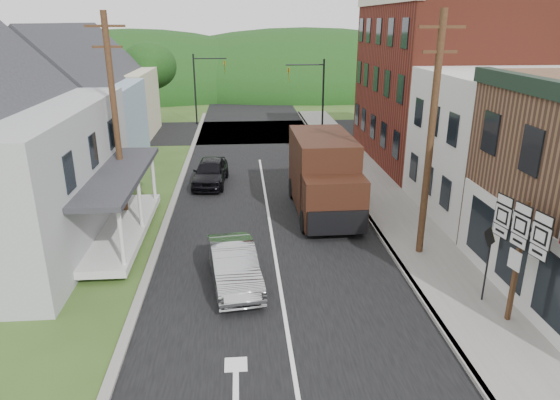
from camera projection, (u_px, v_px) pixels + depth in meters
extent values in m
plane|color=#2D4719|center=(284.00, 309.00, 15.74)|extent=(120.00, 120.00, 0.00)
cube|color=black|center=(266.00, 202.00, 25.12)|extent=(9.00, 90.00, 0.02)
cube|color=black|center=(255.00, 132.00, 41.07)|extent=(60.00, 9.00, 0.02)
cube|color=slate|center=(393.00, 211.00, 23.67)|extent=(2.80, 55.00, 0.15)
cube|color=slate|center=(365.00, 212.00, 23.57)|extent=(0.20, 55.00, 0.15)
cube|color=slate|center=(168.00, 218.00, 22.87)|extent=(0.30, 55.00, 0.12)
cube|color=silver|center=(518.00, 146.00, 22.54)|extent=(8.00, 7.00, 6.50)
cube|color=maroon|center=(441.00, 82.00, 30.86)|extent=(8.00, 12.00, 10.00)
cube|color=#8DA1C0|center=(77.00, 128.00, 30.01)|extent=(7.00, 8.00, 5.00)
cube|color=beige|center=(106.00, 105.00, 38.41)|extent=(7.00, 8.00, 5.00)
cylinder|color=#472D19|center=(430.00, 141.00, 17.93)|extent=(0.26, 0.26, 9.00)
cube|color=#472D19|center=(442.00, 27.00, 16.61)|extent=(1.60, 0.10, 0.10)
cube|color=#472D19|center=(440.00, 52.00, 16.88)|extent=(1.20, 0.10, 0.10)
cylinder|color=#472D19|center=(116.00, 123.00, 21.23)|extent=(0.26, 0.26, 9.00)
cube|color=#472D19|center=(105.00, 26.00, 19.91)|extent=(1.60, 0.10, 0.10)
cube|color=#472D19|center=(107.00, 47.00, 20.18)|extent=(1.20, 0.10, 0.10)
cylinder|color=black|center=(323.00, 101.00, 37.15)|extent=(0.14, 0.14, 6.00)
cylinder|color=black|center=(305.00, 65.00, 36.16)|extent=(2.80, 0.10, 0.10)
imported|color=olive|center=(288.00, 75.00, 36.31)|extent=(0.16, 0.20, 1.00)
cylinder|color=black|center=(195.00, 90.00, 42.96)|extent=(0.14, 0.14, 6.00)
cylinder|color=black|center=(210.00, 58.00, 42.18)|extent=(2.80, 0.10, 0.10)
imported|color=olive|center=(225.00, 67.00, 42.51)|extent=(0.16, 0.20, 1.00)
cylinder|color=#382616|center=(152.00, 100.00, 44.41)|extent=(0.36, 0.36, 3.92)
ellipsoid|color=black|center=(149.00, 66.00, 43.42)|extent=(4.80, 4.80, 4.08)
ellipsoid|color=black|center=(248.00, 88.00, 67.33)|extent=(90.00, 30.00, 16.00)
imported|color=#9FA0A4|center=(234.00, 266.00, 17.04)|extent=(2.08, 4.45, 1.41)
imported|color=black|center=(210.00, 172.00, 27.53)|extent=(2.07, 4.39, 1.45)
cube|color=black|center=(322.00, 169.00, 23.55)|extent=(2.66, 5.01, 3.28)
cube|color=black|center=(334.00, 202.00, 20.98)|extent=(2.62, 1.84, 2.15)
cube|color=black|center=(333.00, 180.00, 20.89)|extent=(2.39, 1.38, 0.06)
cube|color=black|center=(338.00, 223.00, 20.27)|extent=(2.49, 0.20, 1.02)
cylinder|color=black|center=(305.00, 222.00, 21.29)|extent=(0.33, 1.02, 1.02)
cylinder|color=black|center=(359.00, 220.00, 21.50)|extent=(0.33, 1.02, 1.02)
cylinder|color=black|center=(293.00, 188.00, 25.54)|extent=(0.33, 1.02, 1.02)
cylinder|color=black|center=(338.00, 187.00, 25.74)|extent=(0.33, 1.02, 1.02)
cube|color=#472D19|center=(517.00, 263.00, 14.33)|extent=(0.14, 0.14, 3.76)
cube|color=black|center=(522.00, 225.00, 13.92)|extent=(0.45, 2.11, 0.09)
cube|color=silver|center=(544.00, 219.00, 13.06)|extent=(0.13, 0.58, 0.24)
cube|color=silver|center=(541.00, 236.00, 13.23)|extent=(0.14, 0.64, 0.59)
cube|color=silver|center=(538.00, 252.00, 13.39)|extent=(0.13, 0.58, 0.30)
cube|color=silver|center=(524.00, 209.00, 13.74)|extent=(0.13, 0.58, 0.24)
cube|color=silver|center=(521.00, 225.00, 13.91)|extent=(0.14, 0.64, 0.59)
cube|color=silver|center=(518.00, 241.00, 14.07)|extent=(0.13, 0.58, 0.30)
cube|color=silver|center=(505.00, 200.00, 14.42)|extent=(0.13, 0.58, 0.24)
cube|color=silver|center=(503.00, 216.00, 14.59)|extent=(0.14, 0.64, 0.59)
cube|color=silver|center=(500.00, 231.00, 14.75)|extent=(0.13, 0.58, 0.30)
cube|color=silver|center=(515.00, 260.00, 14.27)|extent=(0.11, 0.48, 0.59)
cylinder|color=black|center=(487.00, 266.00, 15.61)|extent=(0.06, 0.06, 2.40)
cube|color=black|center=(489.00, 237.00, 15.27)|extent=(0.02, 0.71, 0.71)
cube|color=#FFEF0D|center=(490.00, 237.00, 15.27)|extent=(0.03, 0.64, 0.64)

